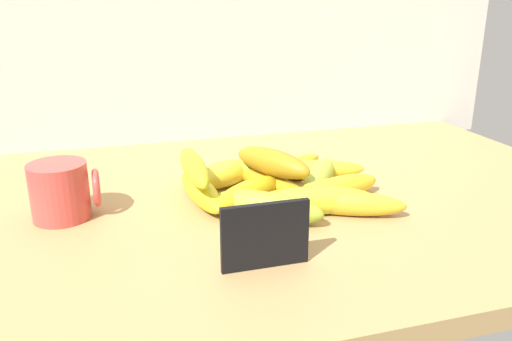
{
  "coord_description": "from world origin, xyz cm",
  "views": [
    {
      "loc": [
        -29.82,
        -76.09,
        34.91
      ],
      "look_at": [
        -7.35,
        -0.83,
        8.0
      ],
      "focal_mm": 36.46,
      "sensor_mm": 36.0,
      "label": 1
    }
  ],
  "objects_px": {
    "banana_9": "(229,174)",
    "banana_0": "(315,201)",
    "banana_1": "(254,170)",
    "banana_13": "(272,162)",
    "banana_6": "(336,189)",
    "banana_8": "(312,170)",
    "chalkboard_sign": "(265,238)",
    "banana_7": "(248,194)",
    "banana_11": "(201,191)",
    "banana_5": "(267,206)",
    "banana_12": "(194,167)",
    "coffee_mug": "(61,191)",
    "banana_4": "(287,169)",
    "banana_3": "(346,203)",
    "banana_10": "(270,183)",
    "banana_2": "(319,177)"
  },
  "relations": [
    {
      "from": "banana_3",
      "to": "banana_7",
      "type": "bearing_deg",
      "value": 151.45
    },
    {
      "from": "chalkboard_sign",
      "to": "banana_2",
      "type": "distance_m",
      "value": 0.28
    },
    {
      "from": "banana_3",
      "to": "banana_9",
      "type": "bearing_deg",
      "value": 128.4
    },
    {
      "from": "banana_9",
      "to": "banana_0",
      "type": "bearing_deg",
      "value": -59.06
    },
    {
      "from": "coffee_mug",
      "to": "banana_6",
      "type": "bearing_deg",
      "value": -7.8
    },
    {
      "from": "banana_10",
      "to": "banana_11",
      "type": "distance_m",
      "value": 0.12
    },
    {
      "from": "banana_8",
      "to": "banana_10",
      "type": "xyz_separation_m",
      "value": [
        -0.09,
        -0.04,
        -0.0
      ]
    },
    {
      "from": "banana_6",
      "to": "banana_11",
      "type": "relative_size",
      "value": 0.98
    },
    {
      "from": "banana_6",
      "to": "banana_9",
      "type": "bearing_deg",
      "value": 140.69
    },
    {
      "from": "chalkboard_sign",
      "to": "banana_1",
      "type": "height_order",
      "value": "chalkboard_sign"
    },
    {
      "from": "banana_11",
      "to": "banana_13",
      "type": "xyz_separation_m",
      "value": [
        0.12,
        0.01,
        0.03
      ]
    },
    {
      "from": "banana_4",
      "to": "banana_7",
      "type": "relative_size",
      "value": 1.28
    },
    {
      "from": "banana_3",
      "to": "banana_10",
      "type": "distance_m",
      "value": 0.15
    },
    {
      "from": "chalkboard_sign",
      "to": "banana_7",
      "type": "bearing_deg",
      "value": 80.52
    },
    {
      "from": "banana_9",
      "to": "banana_11",
      "type": "bearing_deg",
      "value": -133.62
    },
    {
      "from": "chalkboard_sign",
      "to": "coffee_mug",
      "type": "relative_size",
      "value": 1.1
    },
    {
      "from": "banana_2",
      "to": "banana_7",
      "type": "distance_m",
      "value": 0.14
    },
    {
      "from": "banana_4",
      "to": "banana_11",
      "type": "relative_size",
      "value": 1.13
    },
    {
      "from": "banana_0",
      "to": "coffee_mug",
      "type": "bearing_deg",
      "value": 165.49
    },
    {
      "from": "banana_11",
      "to": "banana_12",
      "type": "distance_m",
      "value": 0.04
    },
    {
      "from": "chalkboard_sign",
      "to": "banana_2",
      "type": "relative_size",
      "value": 0.63
    },
    {
      "from": "banana_1",
      "to": "banana_13",
      "type": "distance_m",
      "value": 0.08
    },
    {
      "from": "banana_6",
      "to": "banana_0",
      "type": "bearing_deg",
      "value": -145.2
    },
    {
      "from": "banana_3",
      "to": "banana_7",
      "type": "relative_size",
      "value": 1.15
    },
    {
      "from": "banana_2",
      "to": "banana_10",
      "type": "distance_m",
      "value": 0.09
    },
    {
      "from": "chalkboard_sign",
      "to": "coffee_mug",
      "type": "height_order",
      "value": "coffee_mug"
    },
    {
      "from": "banana_9",
      "to": "banana_7",
      "type": "bearing_deg",
      "value": -86.8
    },
    {
      "from": "banana_0",
      "to": "banana_1",
      "type": "relative_size",
      "value": 1.13
    },
    {
      "from": "banana_3",
      "to": "banana_8",
      "type": "height_order",
      "value": "banana_3"
    },
    {
      "from": "banana_0",
      "to": "banana_7",
      "type": "height_order",
      "value": "same"
    },
    {
      "from": "coffee_mug",
      "to": "banana_12",
      "type": "distance_m",
      "value": 0.2
    },
    {
      "from": "banana_6",
      "to": "banana_9",
      "type": "relative_size",
      "value": 0.89
    },
    {
      "from": "banana_3",
      "to": "banana_7",
      "type": "distance_m",
      "value": 0.15
    },
    {
      "from": "banana_5",
      "to": "banana_12",
      "type": "relative_size",
      "value": 0.94
    },
    {
      "from": "chalkboard_sign",
      "to": "banana_4",
      "type": "relative_size",
      "value": 0.55
    },
    {
      "from": "banana_13",
      "to": "banana_12",
      "type": "bearing_deg",
      "value": 177.95
    },
    {
      "from": "banana_0",
      "to": "banana_11",
      "type": "height_order",
      "value": "banana_0"
    },
    {
      "from": "banana_2",
      "to": "banana_12",
      "type": "height_order",
      "value": "banana_12"
    },
    {
      "from": "banana_0",
      "to": "banana_8",
      "type": "height_order",
      "value": "banana_0"
    },
    {
      "from": "chalkboard_sign",
      "to": "banana_8",
      "type": "relative_size",
      "value": 0.57
    },
    {
      "from": "banana_1",
      "to": "banana_13",
      "type": "bearing_deg",
      "value": -78.83
    },
    {
      "from": "banana_3",
      "to": "banana_11",
      "type": "distance_m",
      "value": 0.23
    },
    {
      "from": "banana_6",
      "to": "banana_8",
      "type": "relative_size",
      "value": 0.9
    },
    {
      "from": "banana_5",
      "to": "banana_12",
      "type": "bearing_deg",
      "value": 130.1
    },
    {
      "from": "banana_6",
      "to": "banana_8",
      "type": "xyz_separation_m",
      "value": [
        0.0,
        0.11,
        -0.0
      ]
    },
    {
      "from": "coffee_mug",
      "to": "banana_11",
      "type": "xyz_separation_m",
      "value": [
        0.21,
        -0.0,
        -0.02
      ]
    },
    {
      "from": "banana_5",
      "to": "banana_4",
      "type": "bearing_deg",
      "value": 61.2
    },
    {
      "from": "coffee_mug",
      "to": "banana_0",
      "type": "xyz_separation_m",
      "value": [
        0.36,
        -0.09,
        -0.02
      ]
    },
    {
      "from": "banana_6",
      "to": "banana_13",
      "type": "xyz_separation_m",
      "value": [
        -0.09,
        0.06,
        0.03
      ]
    },
    {
      "from": "banana_3",
      "to": "banana_9",
      "type": "height_order",
      "value": "banana_9"
    }
  ]
}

